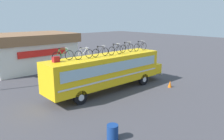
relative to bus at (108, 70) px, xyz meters
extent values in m
plane|color=#423F44|center=(-0.20, 0.00, -1.85)|extent=(120.00, 120.00, 0.00)
cube|color=yellow|center=(-0.20, 0.00, 0.05)|extent=(10.95, 2.47, 2.41)
cube|color=yellow|center=(5.78, 0.00, -0.68)|extent=(1.02, 2.27, 0.94)
cube|color=#99B7C6|center=(-0.20, -1.25, 0.47)|extent=(10.07, 0.04, 0.80)
cube|color=#99B7C6|center=(-0.20, 1.25, 0.47)|extent=(10.07, 0.04, 0.80)
cube|color=silver|center=(-0.20, -1.25, -0.43)|extent=(10.51, 0.03, 0.12)
cube|color=silver|center=(-0.20, 1.25, -0.43)|extent=(10.51, 0.03, 0.12)
cube|color=silver|center=(6.35, 0.00, -1.23)|extent=(0.16, 2.35, 0.24)
cylinder|color=black|center=(3.52, -1.10, -1.31)|extent=(1.07, 0.28, 1.07)
cylinder|color=silver|center=(3.52, -1.10, -1.31)|extent=(0.48, 0.30, 0.48)
cylinder|color=black|center=(3.52, 1.10, -1.31)|extent=(1.07, 0.28, 1.07)
cylinder|color=silver|center=(3.52, 1.10, -1.31)|extent=(0.48, 0.30, 0.48)
cylinder|color=black|center=(-3.59, -1.10, -1.31)|extent=(1.07, 0.28, 1.07)
cylinder|color=silver|center=(-3.59, -1.10, -1.31)|extent=(0.48, 0.30, 0.48)
cylinder|color=black|center=(-3.59, 1.10, -1.31)|extent=(1.07, 0.28, 1.07)
cylinder|color=silver|center=(-3.59, 1.10, -1.31)|extent=(0.48, 0.30, 0.48)
cube|color=maroon|center=(-4.64, 0.29, 1.46)|extent=(0.47, 0.36, 0.41)
torus|color=black|center=(-4.53, 0.36, 1.62)|extent=(0.73, 0.04, 0.73)
torus|color=black|center=(-3.48, 0.36, 1.62)|extent=(0.73, 0.04, 0.73)
cylinder|color=green|center=(-4.21, 0.36, 1.90)|extent=(0.20, 0.04, 0.52)
cylinder|color=green|center=(-3.90, 0.36, 1.88)|extent=(0.49, 0.04, 0.50)
cylinder|color=green|center=(-3.98, 0.36, 2.14)|extent=(0.63, 0.04, 0.07)
cylinder|color=green|center=(-4.33, 0.36, 1.63)|extent=(0.40, 0.03, 0.05)
cylinder|color=green|center=(-4.41, 0.36, 1.89)|extent=(0.26, 0.03, 0.54)
cylinder|color=green|center=(-3.57, 0.36, 1.87)|extent=(0.22, 0.03, 0.51)
cylinder|color=silver|center=(-3.67, 0.36, 2.17)|extent=(0.03, 0.44, 0.03)
ellipsoid|color=black|center=(-4.30, 0.36, 2.19)|extent=(0.20, 0.08, 0.06)
torus|color=black|center=(-2.92, -0.01, 1.60)|extent=(0.69, 0.04, 0.69)
torus|color=black|center=(-1.92, -0.01, 1.60)|extent=(0.69, 0.04, 0.69)
cylinder|color=white|center=(-2.62, -0.01, 1.86)|extent=(0.19, 0.04, 0.49)
cylinder|color=white|center=(-2.32, -0.01, 1.85)|extent=(0.47, 0.04, 0.48)
cylinder|color=white|center=(-2.40, -0.01, 2.09)|extent=(0.60, 0.04, 0.07)
cylinder|color=white|center=(-2.73, -0.01, 1.61)|extent=(0.38, 0.03, 0.05)
cylinder|color=white|center=(-2.81, -0.01, 1.85)|extent=(0.25, 0.03, 0.51)
cylinder|color=white|center=(-2.01, -0.01, 1.84)|extent=(0.21, 0.03, 0.48)
cylinder|color=silver|center=(-2.10, -0.01, 2.12)|extent=(0.03, 0.44, 0.03)
ellipsoid|color=black|center=(-2.70, -0.01, 2.15)|extent=(0.20, 0.08, 0.06)
torus|color=black|center=(-1.32, -0.06, 1.59)|extent=(0.68, 0.04, 0.68)
torus|color=black|center=(-0.29, -0.06, 1.59)|extent=(0.68, 0.04, 0.68)
cylinder|color=black|center=(-1.01, -0.06, 1.85)|extent=(0.20, 0.04, 0.48)
cylinder|color=black|center=(-0.71, -0.06, 1.83)|extent=(0.48, 0.04, 0.46)
cylinder|color=black|center=(-0.79, -0.06, 2.07)|extent=(0.62, 0.04, 0.07)
cylinder|color=black|center=(-1.13, -0.06, 1.60)|extent=(0.39, 0.03, 0.05)
cylinder|color=black|center=(-1.21, -0.06, 1.84)|extent=(0.25, 0.03, 0.50)
cylinder|color=black|center=(-0.39, -0.06, 1.82)|extent=(0.22, 0.03, 0.47)
cylinder|color=silver|center=(-0.48, -0.06, 2.10)|extent=(0.03, 0.44, 0.03)
ellipsoid|color=black|center=(-1.10, -0.06, 2.12)|extent=(0.20, 0.08, 0.06)
torus|color=black|center=(0.31, -0.17, 1.62)|extent=(0.73, 0.04, 0.73)
torus|color=black|center=(1.26, -0.17, 1.62)|extent=(0.73, 0.04, 0.73)
cylinder|color=black|center=(0.60, -0.17, 1.89)|extent=(0.19, 0.04, 0.52)
cylinder|color=black|center=(0.88, -0.17, 1.88)|extent=(0.45, 0.04, 0.50)
cylinder|color=black|center=(0.81, -0.17, 2.13)|extent=(0.57, 0.04, 0.07)
cylinder|color=black|center=(0.49, -0.17, 1.63)|extent=(0.36, 0.03, 0.05)
cylinder|color=black|center=(0.42, -0.17, 1.88)|extent=(0.24, 0.03, 0.54)
cylinder|color=black|center=(1.18, -0.17, 1.87)|extent=(0.20, 0.03, 0.51)
cylinder|color=silver|center=(1.09, -0.17, 2.17)|extent=(0.03, 0.44, 0.03)
ellipsoid|color=black|center=(0.52, -0.17, 2.19)|extent=(0.20, 0.08, 0.06)
torus|color=black|center=(1.97, 0.13, 1.62)|extent=(0.72, 0.04, 0.72)
torus|color=black|center=(2.98, 0.13, 1.62)|extent=(0.72, 0.04, 0.72)
cylinder|color=black|center=(2.27, 0.13, 1.89)|extent=(0.20, 0.04, 0.51)
cylinder|color=black|center=(2.58, 0.13, 1.87)|extent=(0.47, 0.04, 0.49)
cylinder|color=black|center=(2.49, 0.13, 2.12)|extent=(0.61, 0.04, 0.07)
cylinder|color=black|center=(2.16, 0.13, 1.63)|extent=(0.39, 0.03, 0.05)
cylinder|color=black|center=(2.08, 0.13, 1.88)|extent=(0.25, 0.03, 0.53)
cylinder|color=black|center=(2.89, 0.13, 1.86)|extent=(0.21, 0.03, 0.50)
cylinder|color=silver|center=(2.80, 0.13, 2.16)|extent=(0.03, 0.44, 0.03)
ellipsoid|color=black|center=(2.19, 0.13, 2.18)|extent=(0.20, 0.08, 0.06)
torus|color=black|center=(3.54, -0.13, 1.62)|extent=(0.72, 0.04, 0.72)
torus|color=black|center=(4.61, -0.13, 1.62)|extent=(0.72, 0.04, 0.72)
cylinder|color=black|center=(3.86, -0.13, 1.89)|extent=(0.21, 0.04, 0.51)
cylinder|color=black|center=(4.18, -0.13, 1.87)|extent=(0.50, 0.04, 0.49)
cylinder|color=black|center=(4.10, -0.13, 2.12)|extent=(0.65, 0.04, 0.07)
cylinder|color=black|center=(3.74, -0.13, 1.63)|extent=(0.41, 0.03, 0.05)
cylinder|color=black|center=(3.66, -0.13, 1.88)|extent=(0.26, 0.03, 0.54)
cylinder|color=black|center=(4.52, -0.13, 1.86)|extent=(0.22, 0.03, 0.50)
cylinder|color=silver|center=(4.42, -0.13, 2.16)|extent=(0.03, 0.44, 0.03)
ellipsoid|color=black|center=(3.77, -0.13, 2.18)|extent=(0.20, 0.08, 0.06)
cube|color=silver|center=(-1.43, 12.86, -0.22)|extent=(9.38, 6.73, 3.25)
cube|color=brown|center=(-1.43, 12.86, 1.93)|extent=(10.13, 7.27, 1.06)
cube|color=red|center=(-1.43, 9.39, 0.49)|extent=(5.63, 0.16, 0.70)
cylinder|color=navy|center=(-5.03, -6.19, -1.44)|extent=(0.61, 0.61, 0.81)
cone|color=orange|center=(4.75, -3.20, -1.54)|extent=(0.34, 0.34, 0.62)
camera|label=1|loc=(-11.99, -13.86, 4.40)|focal=35.15mm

